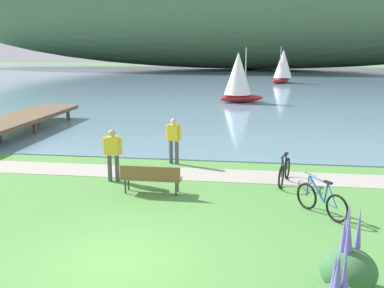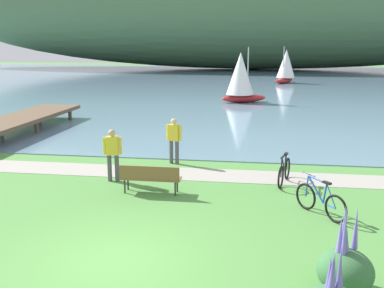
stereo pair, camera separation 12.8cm
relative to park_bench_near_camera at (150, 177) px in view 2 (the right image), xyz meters
name	(u,v)px [view 2 (the right image)]	position (x,y,z in m)	size (l,w,h in m)	color
ground_plane	(114,261)	(0.26, -4.20, -0.52)	(200.00, 200.00, 0.00)	#518E42
bay_water	(235,80)	(0.26, 43.93, -0.50)	(180.00, 80.00, 0.04)	#6B8EA8
distant_hillside	(254,9)	(2.13, 71.47, 10.29)	(119.02, 28.00, 21.54)	#4C7047
shoreline_path	(173,173)	(0.26, 2.14, -0.52)	(60.00, 1.50, 0.01)	#A39E93
park_bench_near_camera	(150,177)	(0.00, 0.00, 0.00)	(1.80, 0.49, 0.88)	brown
bicycle_leaning_near_bench	(320,201)	(4.75, -1.04, -0.12)	(1.13, 1.44, 1.01)	black
bicycle_beside_path	(284,172)	(3.99, 1.55, -0.12)	(0.50, 1.73, 1.01)	black
person_at_shoreline	(174,138)	(0.07, 3.43, 0.46)	(0.59, 0.31, 1.71)	#4C4C51
person_on_the_grass	(113,152)	(-1.48, 1.02, 0.46)	(0.60, 0.28, 1.71)	#4C4C51
echium_bush_closest_to_camera	(345,269)	(4.70, -4.66, -0.08)	(1.00, 1.00, 1.70)	#386B3D
sailboat_nearest_to_shore	(286,66)	(6.28, 40.13, 1.49)	(3.04, 3.54, 4.19)	#B22323
sailboat_mid_bay	(241,77)	(1.80, 21.53, 1.47)	(3.65, 2.74, 4.16)	#B22323
pier_dock	(18,120)	(-8.74, 7.93, 0.17)	(2.40, 10.00, 0.80)	brown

